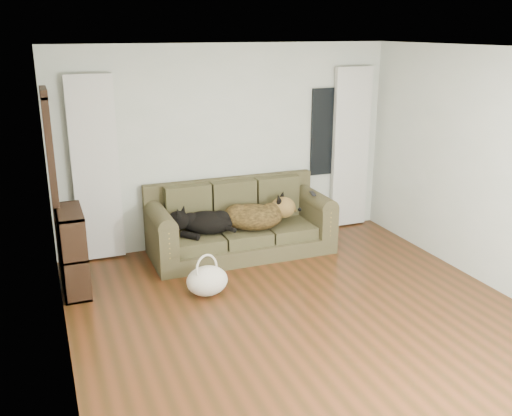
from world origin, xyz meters
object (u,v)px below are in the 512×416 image
object	(u,v)px
sofa	(241,220)
tote_bag	(207,281)
dog_black_lab	(204,223)
bookshelf	(72,248)
dog_shepherd	(256,217)

from	to	relation	value
sofa	tote_bag	bearing A→B (deg)	-126.74
dog_black_lab	bookshelf	size ratio (longest dim) A/B	0.70
dog_black_lab	dog_shepherd	size ratio (longest dim) A/B	0.83
dog_black_lab	tote_bag	size ratio (longest dim) A/B	1.42
sofa	bookshelf	xyz separation A→B (m)	(-2.08, -0.36, 0.05)
sofa	bookshelf	distance (m)	2.11
dog_black_lab	tote_bag	distance (m)	1.07
sofa	dog_shepherd	distance (m)	0.20
sofa	dog_black_lab	world-z (taller)	sofa
sofa	dog_shepherd	xyz separation A→B (m)	(0.17, -0.09, 0.04)
dog_shepherd	dog_black_lab	bearing A→B (deg)	16.69
dog_black_lab	bookshelf	world-z (taller)	bookshelf
dog_shepherd	tote_bag	bearing A→B (deg)	67.26
sofa	dog_black_lab	size ratio (longest dim) A/B	3.56
dog_black_lab	bookshelf	bearing A→B (deg)	-143.84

